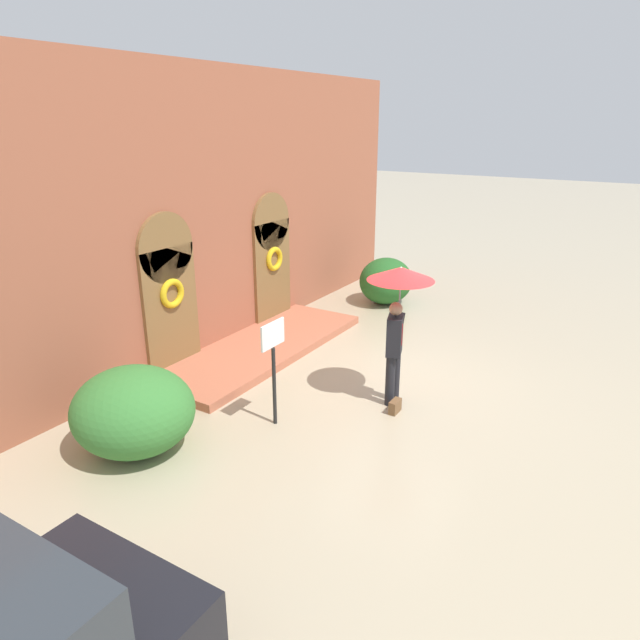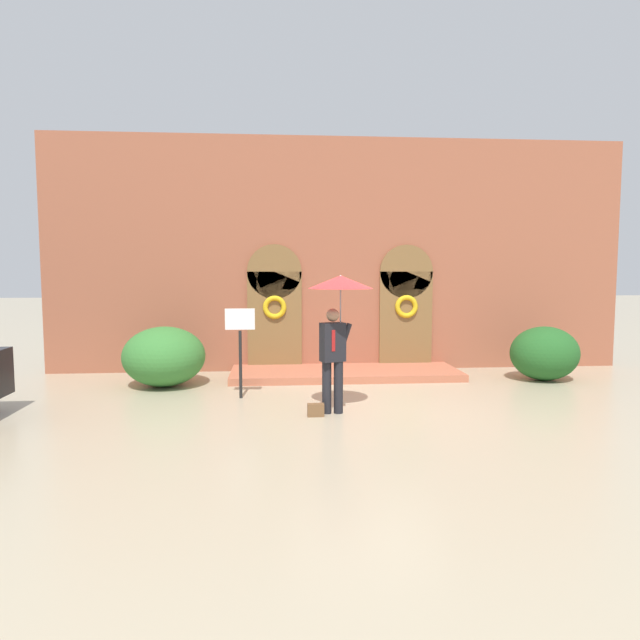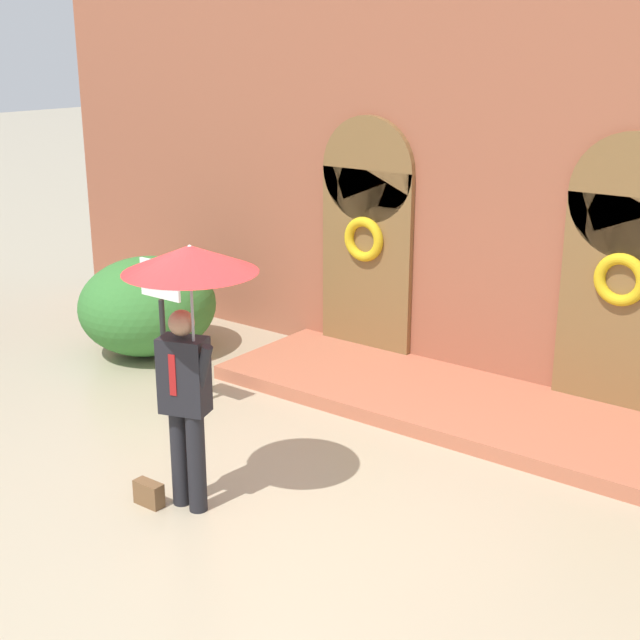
{
  "view_description": "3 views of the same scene",
  "coord_description": "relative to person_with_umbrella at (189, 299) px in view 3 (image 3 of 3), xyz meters",
  "views": [
    {
      "loc": [
        -8.73,
        -3.78,
        4.62
      ],
      "look_at": [
        -0.3,
        1.43,
        1.09
      ],
      "focal_mm": 32.0,
      "sensor_mm": 36.0,
      "label": 1
    },
    {
      "loc": [
        -1.63,
        -9.76,
        2.48
      ],
      "look_at": [
        -0.71,
        1.45,
        1.46
      ],
      "focal_mm": 32.0,
      "sensor_mm": 36.0,
      "label": 2
    },
    {
      "loc": [
        4.47,
        -5.08,
        3.92
      ],
      "look_at": [
        -0.65,
        1.69,
        1.23
      ],
      "focal_mm": 50.0,
      "sensor_mm": 36.0,
      "label": 3
    }
  ],
  "objects": [
    {
      "name": "handbag",
      "position": [
        -0.4,
        -0.2,
        -1.8
      ],
      "size": [
        0.28,
        0.12,
        0.22
      ],
      "primitive_type": "cube",
      "rotation": [
        0.0,
        0.0,
        0.01
      ],
      "color": "brown",
      "rests_on": "ground"
    },
    {
      "name": "building_facade",
      "position": [
        0.53,
        4.37,
        0.77
      ],
      "size": [
        14.0,
        2.3,
        5.6
      ],
      "color": "#9E563D",
      "rests_on": "ground"
    },
    {
      "name": "shrub_left",
      "position": [
        -3.4,
        2.57,
        -1.28
      ],
      "size": [
        1.72,
        1.8,
        1.26
      ],
      "primitive_type": "ellipsoid",
      "color": "#387A33",
      "rests_on": "ground"
    },
    {
      "name": "person_with_umbrella",
      "position": [
        0.0,
        0.0,
        0.0
      ],
      "size": [
        1.1,
        1.1,
        2.36
      ],
      "color": "black",
      "rests_on": "ground"
    },
    {
      "name": "sign_post",
      "position": [
        -1.73,
        1.28,
        -0.75
      ],
      "size": [
        0.56,
        0.06,
        1.72
      ],
      "color": "black",
      "rests_on": "ground"
    },
    {
      "name": "ground_plane",
      "position": [
        0.53,
        0.22,
        -1.91
      ],
      "size": [
        80.0,
        80.0,
        0.0
      ],
      "primitive_type": "plane",
      "color": "tan"
    }
  ]
}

